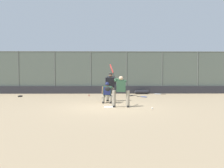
{
  "coord_description": "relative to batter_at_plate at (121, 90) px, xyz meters",
  "views": [
    {
      "loc": [
        -0.01,
        10.25,
        1.46
      ],
      "look_at": [
        -0.17,
        -1.0,
        1.05
      ],
      "focal_mm": 35.0,
      "sensor_mm": 36.0,
      "label": 1
    }
  ],
  "objects": [
    {
      "name": "fielding_glove_on_dirt",
      "position": [
        6.76,
        -5.07,
        -0.74
      ],
      "size": [
        0.32,
        0.24,
        0.12
      ],
      "color": "black",
      "rests_on": "ground_plane"
    },
    {
      "name": "spare_bat_third_base_side",
      "position": [
        -1.08,
        -5.66,
        -0.76
      ],
      "size": [
        0.69,
        0.57,
        0.07
      ],
      "rotation": [
        0.0,
        0.0,
        0.68
      ],
      "color": "black",
      "rests_on": "ground_plane"
    },
    {
      "name": "backstop_fence",
      "position": [
        0.57,
        -8.0,
        1.06
      ],
      "size": [
        21.03,
        0.08,
        3.52
      ],
      "color": "#515651",
      "rests_on": "ground_plane"
    },
    {
      "name": "padding_wall",
      "position": [
        0.57,
        -7.9,
        -0.48
      ],
      "size": [
        20.53,
        0.18,
        0.62
      ],
      "primitive_type": "cube",
      "color": "#28282D",
      "rests_on": "ground_plane"
    },
    {
      "name": "bleachers_beyond",
      "position": [
        -3.51,
        -10.51,
        -0.31
      ],
      "size": [
        14.66,
        2.5,
        1.48
      ],
      "color": "slate",
      "rests_on": "ground_plane"
    },
    {
      "name": "umpire_home",
      "position": [
        0.45,
        -2.4,
        0.08
      ],
      "size": [
        0.66,
        0.42,
        1.63
      ],
      "rotation": [
        0.0,
        0.0,
        0.06
      ],
      "color": "gray",
      "rests_on": "ground_plane"
    },
    {
      "name": "spare_bat_near_backstop",
      "position": [
        2.04,
        -5.98,
        -0.76
      ],
      "size": [
        0.12,
        0.81,
        0.07
      ],
      "rotation": [
        0.0,
        0.0,
        1.66
      ],
      "color": "black",
      "rests_on": "ground_plane"
    },
    {
      "name": "catcher_behind_plate",
      "position": [
        0.65,
        -1.59,
        -0.21
      ],
      "size": [
        0.6,
        0.73,
        1.13
      ],
      "rotation": [
        0.0,
        0.0,
        -0.08
      ],
      "color": "gray",
      "rests_on": "ground_plane"
    },
    {
      "name": "home_plate_marker",
      "position": [
        0.57,
        -0.02,
        -0.79
      ],
      "size": [
        0.43,
        0.43,
        0.01
      ],
      "primitive_type": "cube",
      "color": "white",
      "rests_on": "ground_plane"
    },
    {
      "name": "equipment_bag_dugout_side",
      "position": [
        -2.12,
        -7.33,
        -0.63
      ],
      "size": [
        1.22,
        0.32,
        0.32
      ],
      "color": "black",
      "rests_on": "ground_plane"
    },
    {
      "name": "baseball_loose",
      "position": [
        -1.35,
        0.68,
        -0.76
      ],
      "size": [
        0.07,
        0.07,
        0.07
      ],
      "primitive_type": "sphere",
      "color": "white",
      "rests_on": "ground_plane"
    },
    {
      "name": "spare_bat_first_base_side",
      "position": [
        -3.4,
        -7.04,
        -0.76
      ],
      "size": [
        0.83,
        0.35,
        0.07
      ],
      "rotation": [
        0.0,
        0.0,
        5.93
      ],
      "color": "black",
      "rests_on": "ground_plane"
    },
    {
      "name": "batter_at_plate",
      "position": [
        0.0,
        0.0,
        0.0
      ],
      "size": [
        0.95,
        0.63,
        2.03
      ],
      "rotation": [
        0.0,
        0.0,
        -0.04
      ],
      "color": "gray",
      "rests_on": "ground_plane"
    },
    {
      "name": "ground_plane",
      "position": [
        0.57,
        -0.02,
        -0.79
      ],
      "size": [
        160.0,
        160.0,
        0.0
      ],
      "primitive_type": "plane",
      "color": "tan"
    },
    {
      "name": "spare_bat_by_padding",
      "position": [
        -1.8,
        -4.7,
        -0.76
      ],
      "size": [
        0.63,
        0.58,
        0.07
      ],
      "rotation": [
        0.0,
        0.0,
        2.41
      ],
      "color": "black",
      "rests_on": "ground_plane"
    }
  ]
}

